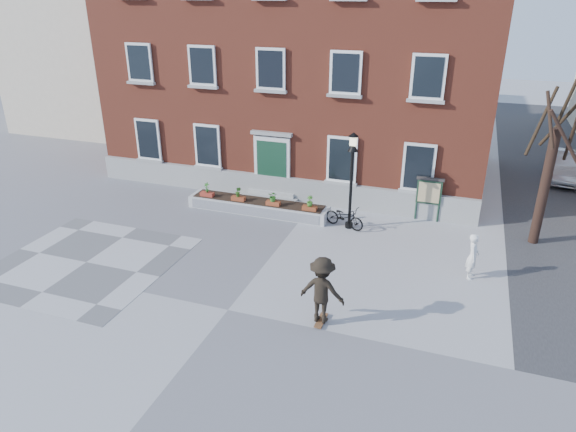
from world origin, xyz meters
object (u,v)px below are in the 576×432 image
at_px(parked_car, 567,166).
at_px(skateboarder, 322,290).
at_px(bicycle, 344,217).
at_px(bystander, 473,256).
at_px(lamp_post, 352,168).
at_px(notice_board, 429,192).

relative_size(parked_car, skateboarder, 2.02).
xyz_separation_m(bicycle, bystander, (4.91, -2.46, 0.33)).
height_order(bicycle, lamp_post, lamp_post).
bearing_deg(notice_board, skateboarder, -104.28).
bearing_deg(parked_car, bicycle, -126.44).
xyz_separation_m(notice_board, skateboarder, (-2.13, -8.39, -0.18)).
height_order(bystander, skateboarder, skateboarder).
xyz_separation_m(bystander, lamp_post, (-4.72, 2.51, 1.75)).
xyz_separation_m(bicycle, skateboarder, (0.93, -6.57, 0.62)).
relative_size(lamp_post, notice_board, 2.10).
distance_m(parked_car, notice_board, 9.75).
distance_m(bicycle, notice_board, 3.65).
relative_size(bicycle, notice_board, 0.93).
bearing_deg(lamp_post, parked_car, 46.08).
height_order(parked_car, skateboarder, skateboarder).
xyz_separation_m(bicycle, lamp_post, (0.19, 0.05, 2.08)).
height_order(lamp_post, skateboarder, lamp_post).
distance_m(lamp_post, skateboarder, 6.82).
distance_m(parked_car, bystander, 12.59).
xyz_separation_m(parked_car, bystander, (-4.27, -11.85, 0.10)).
xyz_separation_m(lamp_post, skateboarder, (0.74, -6.62, -1.46)).
bearing_deg(skateboarder, parked_car, 62.65).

